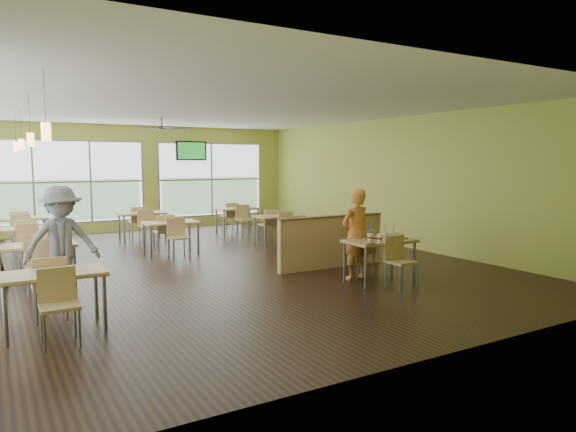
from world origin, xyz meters
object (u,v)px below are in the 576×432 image
object	(u,v)px
main_table	(380,246)
food_basket	(397,235)
half_wall_divider	(332,242)
man_plaid	(356,234)

from	to	relation	value
main_table	food_basket	bearing A→B (deg)	11.87
main_table	half_wall_divider	xyz separation A→B (m)	(0.00, 1.45, -0.11)
half_wall_divider	food_basket	size ratio (longest dim) A/B	9.92
half_wall_divider	food_basket	world-z (taller)	half_wall_divider
half_wall_divider	man_plaid	distance (m)	1.11
food_basket	man_plaid	bearing A→B (deg)	156.67
main_table	food_basket	xyz separation A→B (m)	(0.48, 0.10, 0.15)
main_table	man_plaid	world-z (taller)	man_plaid
half_wall_divider	man_plaid	size ratio (longest dim) A/B	1.47
man_plaid	food_basket	world-z (taller)	man_plaid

